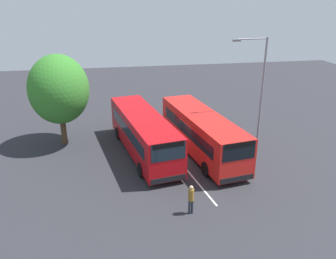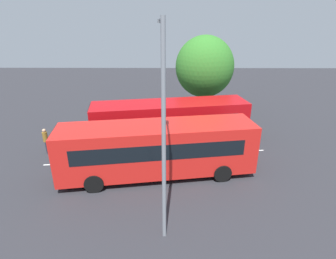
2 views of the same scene
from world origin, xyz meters
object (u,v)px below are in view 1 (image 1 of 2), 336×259
Objects in this scene: bus_far_left at (143,132)px; bus_center_left at (202,132)px; street_lamp at (259,86)px; depot_tree at (59,89)px; pedestrian at (191,197)px.

bus_center_left is at bearing 70.71° from bus_far_left.
street_lamp is 15.26m from depot_tree.
pedestrian is at bearing 1.25° from bus_far_left.
pedestrian is 14.11m from depot_tree.
bus_far_left is 8.42m from pedestrian.
pedestrian is 0.24× the size of depot_tree.
street_lamp reaches higher than depot_tree.
bus_center_left is (0.71, 4.31, 0.00)m from bus_far_left.
street_lamp is (-0.49, 4.49, 3.17)m from bus_center_left.
bus_center_left is 5.52m from street_lamp.
bus_far_left is at bearing 4.89° from pedestrian.
depot_tree reaches higher than bus_far_left.
bus_far_left is at bearing -5.35° from street_lamp.
bus_center_left is 11.42m from depot_tree.
pedestrian is at bearing 44.24° from street_lamp.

